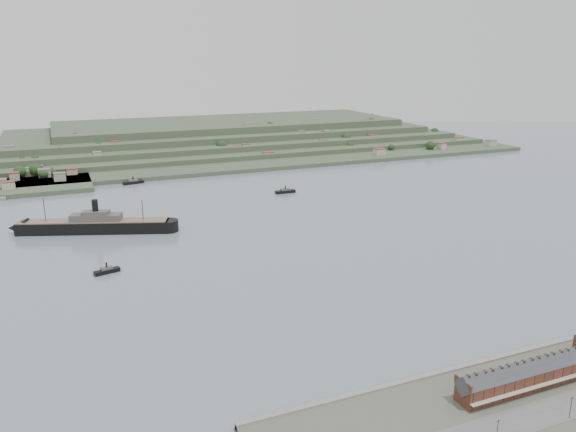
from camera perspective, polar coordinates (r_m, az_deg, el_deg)
name	(u,v)px	position (r m, az deg, el deg)	size (l,w,h in m)	color
ground	(331,245)	(351.65, 4.44, -2.97)	(1400.00, 1400.00, 0.00)	slate
terrace_row	(526,375)	(219.72, 23.00, -14.66)	(55.60, 9.80, 11.07)	#4E2A1C
far_peninsula	(209,139)	(718.92, -8.02, 7.73)	(760.00, 309.00, 30.00)	#34452E
steamship	(90,225)	(396.76, -19.51, -0.89)	(108.37, 48.40, 26.98)	black
tugboat	(107,271)	(321.63, -17.92, -5.30)	(14.32, 7.13, 6.23)	black
ferry_west	(133,182)	(535.89, -15.45, 3.35)	(19.34, 8.16, 7.03)	black
ferry_east	(285,191)	(481.86, -0.28, 2.54)	(17.65, 4.96, 6.61)	black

